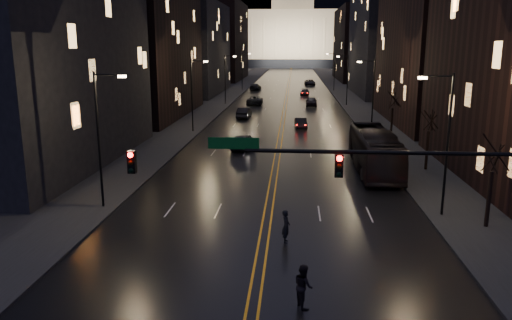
% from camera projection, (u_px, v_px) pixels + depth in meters
% --- Properties ---
extents(ground, '(900.00, 900.00, 0.00)m').
position_uv_depth(ground, '(257.00, 284.00, 22.69)').
color(ground, black).
rests_on(ground, ground).
extents(road, '(20.00, 320.00, 0.02)m').
position_uv_depth(road, '(289.00, 82.00, 149.03)').
color(road, black).
rests_on(road, ground).
extents(sidewalk_left, '(8.00, 320.00, 0.16)m').
position_uv_depth(sidewalk_left, '(243.00, 81.00, 150.05)').
color(sidewalk_left, black).
rests_on(sidewalk_left, ground).
extents(sidewalk_right, '(8.00, 320.00, 0.16)m').
position_uv_depth(sidewalk_right, '(336.00, 82.00, 147.98)').
color(sidewalk_right, black).
rests_on(sidewalk_right, ground).
extents(center_line, '(0.62, 320.00, 0.01)m').
position_uv_depth(center_line, '(289.00, 82.00, 149.03)').
color(center_line, orange).
rests_on(center_line, road).
extents(building_left_near, '(12.00, 28.00, 22.00)m').
position_uv_depth(building_left_near, '(34.00, 41.00, 43.17)').
color(building_left_near, black).
rests_on(building_left_near, ground).
extents(building_left_mid, '(12.00, 30.00, 28.00)m').
position_uv_depth(building_left_mid, '(142.00, 22.00, 73.59)').
color(building_left_mid, black).
rests_on(building_left_mid, ground).
extents(building_left_far, '(12.00, 34.00, 20.00)m').
position_uv_depth(building_left_far, '(194.00, 48.00, 111.42)').
color(building_left_far, black).
rests_on(building_left_far, ground).
extents(building_left_dist, '(12.00, 40.00, 24.00)m').
position_uv_depth(building_left_dist, '(224.00, 41.00, 157.62)').
color(building_left_dist, black).
rests_on(building_left_dist, ground).
extents(building_right_mid, '(12.00, 34.00, 26.00)m').
position_uv_depth(building_right_mid, '(385.00, 34.00, 107.64)').
color(building_right_mid, black).
rests_on(building_right_mid, ground).
extents(building_right_dist, '(12.00, 40.00, 22.00)m').
position_uv_depth(building_right_dist, '(358.00, 44.00, 154.74)').
color(building_right_dist, black).
rests_on(building_right_dist, ground).
extents(capitol, '(90.00, 50.00, 58.50)m').
position_uv_depth(capitol, '(292.00, 33.00, 261.82)').
color(capitol, black).
rests_on(capitol, ground).
extents(traffic_signal, '(17.29, 0.45, 7.00)m').
position_uv_depth(traffic_signal, '(396.00, 178.00, 21.11)').
color(traffic_signal, black).
rests_on(traffic_signal, ground).
extents(streetlamp_right_near, '(2.13, 0.25, 9.00)m').
position_uv_depth(streetlamp_right_near, '(445.00, 138.00, 30.47)').
color(streetlamp_right_near, black).
rests_on(streetlamp_right_near, ground).
extents(streetlamp_left_near, '(2.13, 0.25, 9.00)m').
position_uv_depth(streetlamp_left_near, '(101.00, 133.00, 32.07)').
color(streetlamp_left_near, black).
rests_on(streetlamp_left_near, ground).
extents(streetlamp_right_mid, '(2.13, 0.25, 9.00)m').
position_uv_depth(streetlamp_right_mid, '(372.00, 93.00, 59.63)').
color(streetlamp_right_mid, black).
rests_on(streetlamp_right_mid, ground).
extents(streetlamp_left_mid, '(2.13, 0.25, 9.00)m').
position_uv_depth(streetlamp_left_mid, '(193.00, 91.00, 61.23)').
color(streetlamp_left_mid, black).
rests_on(streetlamp_left_mid, ground).
extents(streetlamp_right_far, '(2.13, 0.25, 9.00)m').
position_uv_depth(streetlamp_right_far, '(346.00, 77.00, 88.79)').
color(streetlamp_right_far, black).
rests_on(streetlamp_right_far, ground).
extents(streetlamp_left_far, '(2.13, 0.25, 9.00)m').
position_uv_depth(streetlamp_left_far, '(226.00, 77.00, 90.38)').
color(streetlamp_left_far, black).
rests_on(streetlamp_left_far, ground).
extents(streetlamp_right_dist, '(2.13, 0.25, 9.00)m').
position_uv_depth(streetlamp_right_dist, '(334.00, 69.00, 117.94)').
color(streetlamp_right_dist, black).
rests_on(streetlamp_right_dist, ground).
extents(streetlamp_left_dist, '(2.13, 0.25, 9.00)m').
position_uv_depth(streetlamp_left_dist, '(243.00, 69.00, 119.54)').
color(streetlamp_left_dist, black).
rests_on(streetlamp_left_dist, ground).
extents(tree_right_near, '(2.40, 2.40, 6.65)m').
position_uv_depth(tree_right_near, '(494.00, 154.00, 28.49)').
color(tree_right_near, black).
rests_on(tree_right_near, ground).
extents(tree_right_mid, '(2.40, 2.40, 6.65)m').
position_uv_depth(tree_right_mid, '(429.00, 119.00, 42.10)').
color(tree_right_mid, black).
rests_on(tree_right_mid, ground).
extents(tree_right_far, '(2.40, 2.40, 6.65)m').
position_uv_depth(tree_right_far, '(393.00, 99.00, 57.65)').
color(tree_right_far, black).
rests_on(tree_right_far, ground).
extents(bus, '(3.06, 12.85, 3.58)m').
position_uv_depth(bus, '(375.00, 151.00, 42.62)').
color(bus, black).
rests_on(bus, ground).
extents(oncoming_car_a, '(2.54, 5.13, 1.68)m').
position_uv_depth(oncoming_car_a, '(243.00, 141.00, 52.18)').
color(oncoming_car_a, black).
rests_on(oncoming_car_a, ground).
extents(oncoming_car_b, '(1.99, 4.92, 1.59)m').
position_uv_depth(oncoming_car_b, '(244.00, 113.00, 74.47)').
color(oncoming_car_b, black).
rests_on(oncoming_car_b, ground).
extents(oncoming_car_c, '(2.77, 5.93, 1.64)m').
position_uv_depth(oncoming_car_c, '(255.00, 100.00, 91.75)').
color(oncoming_car_c, black).
rests_on(oncoming_car_c, ground).
extents(oncoming_car_d, '(2.72, 5.60, 1.57)m').
position_uv_depth(oncoming_car_d, '(255.00, 87.00, 121.91)').
color(oncoming_car_d, black).
rests_on(oncoming_car_d, ground).
extents(receding_car_a, '(1.73, 4.18, 1.35)m').
position_uv_depth(receding_car_a, '(301.00, 123.00, 65.31)').
color(receding_car_a, black).
rests_on(receding_car_a, ground).
extents(receding_car_b, '(2.07, 4.89, 1.65)m').
position_uv_depth(receding_car_b, '(311.00, 102.00, 89.06)').
color(receding_car_b, black).
rests_on(receding_car_b, ground).
extents(receding_car_c, '(2.17, 4.70, 1.33)m').
position_uv_depth(receding_car_c, '(305.00, 92.00, 108.40)').
color(receding_car_c, black).
rests_on(receding_car_c, ground).
extents(receding_car_d, '(2.96, 5.83, 1.58)m').
position_uv_depth(receding_car_d, '(310.00, 82.00, 136.40)').
color(receding_car_d, black).
rests_on(receding_car_d, ground).
extents(pedestrian_a, '(0.45, 0.68, 1.85)m').
position_uv_depth(pedestrian_a, '(286.00, 226.00, 27.25)').
color(pedestrian_a, black).
rests_on(pedestrian_a, ground).
extents(pedestrian_b, '(0.80, 1.02, 1.85)m').
position_uv_depth(pedestrian_b, '(303.00, 286.00, 20.54)').
color(pedestrian_b, black).
rests_on(pedestrian_b, ground).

